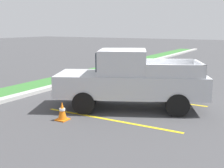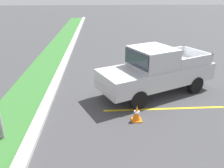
% 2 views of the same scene
% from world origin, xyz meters
% --- Properties ---
extents(ground_plane, '(120.00, 120.00, 0.00)m').
position_xyz_m(ground_plane, '(0.00, 0.00, 0.00)').
color(ground_plane, '#424244').
extents(parking_line_near, '(0.12, 4.80, 0.01)m').
position_xyz_m(parking_line_near, '(-2.35, 0.31, 0.00)').
color(parking_line_near, yellow).
rests_on(parking_line_near, ground).
extents(parking_line_far, '(0.12, 4.80, 0.01)m').
position_xyz_m(parking_line_far, '(0.75, 0.31, 0.00)').
color(parking_line_far, yellow).
rests_on(parking_line_far, ground).
extents(curb_strip, '(56.00, 0.40, 0.15)m').
position_xyz_m(curb_strip, '(0.00, 5.00, 0.07)').
color(curb_strip, '#B2B2AD').
rests_on(curb_strip, ground).
extents(grass_median, '(56.00, 1.80, 0.06)m').
position_xyz_m(grass_median, '(0.00, 6.10, 0.03)').
color(grass_median, '#387533').
rests_on(grass_median, ground).
extents(pickup_truck_main, '(3.90, 5.53, 2.10)m').
position_xyz_m(pickup_truck_main, '(-0.82, 0.36, 1.04)').
color(pickup_truck_main, black).
rests_on(pickup_truck_main, ground).
extents(traffic_cone, '(0.36, 0.36, 0.60)m').
position_xyz_m(traffic_cone, '(-3.11, 1.55, 0.29)').
color(traffic_cone, orange).
rests_on(traffic_cone, ground).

